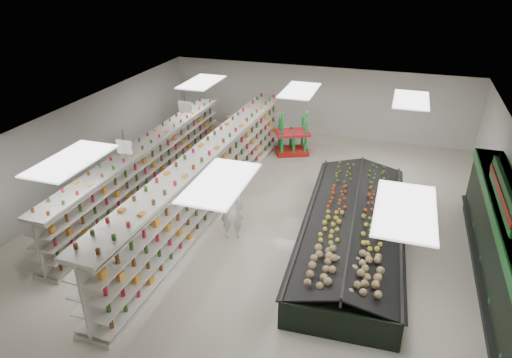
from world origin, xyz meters
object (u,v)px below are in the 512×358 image
(gondola_left, at_px, (148,169))
(soda_endcap, at_px, (292,135))
(produce_island, at_px, (353,228))
(shopper_background, at_px, (230,132))
(gondola_center, at_px, (210,181))
(shopper_main, at_px, (231,209))

(gondola_left, height_order, soda_endcap, gondola_left)
(produce_island, relative_size, soda_endcap, 4.50)
(produce_island, bearing_deg, gondola_left, 170.91)
(soda_endcap, height_order, shopper_background, soda_endcap)
(gondola_center, relative_size, soda_endcap, 7.21)
(produce_island, relative_size, shopper_main, 4.20)
(gondola_left, xyz_separation_m, shopper_background, (1.36, 4.61, -0.10))
(gondola_left, xyz_separation_m, soda_endcap, (4.09, 4.90, -0.00))
(shopper_main, bearing_deg, shopper_background, -89.32)
(shopper_background, bearing_deg, gondola_left, 160.51)
(produce_island, relative_size, shopper_background, 5.27)
(produce_island, distance_m, shopper_main, 3.62)
(gondola_center, bearing_deg, shopper_background, 105.54)
(gondola_center, bearing_deg, shopper_main, -46.49)
(produce_island, bearing_deg, shopper_background, 136.20)
(shopper_main, relative_size, shopper_background, 1.26)
(gondola_left, bearing_deg, shopper_background, 74.01)
(gondola_left, xyz_separation_m, shopper_main, (3.89, -1.92, 0.09))
(shopper_main, bearing_deg, produce_island, 171.37)
(soda_endcap, bearing_deg, gondola_left, -129.90)
(shopper_main, bearing_deg, gondola_left, -46.82)
(soda_endcap, distance_m, shopper_background, 2.75)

